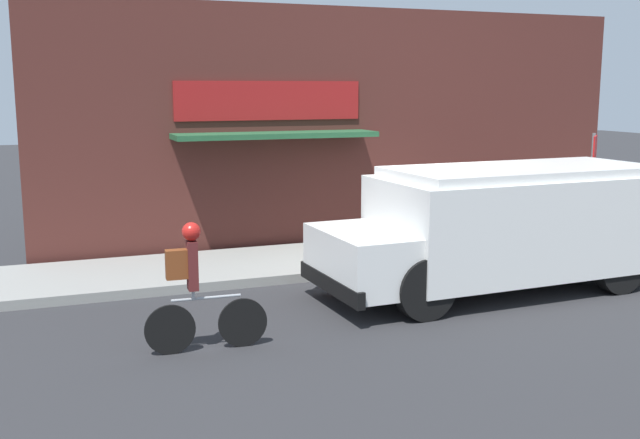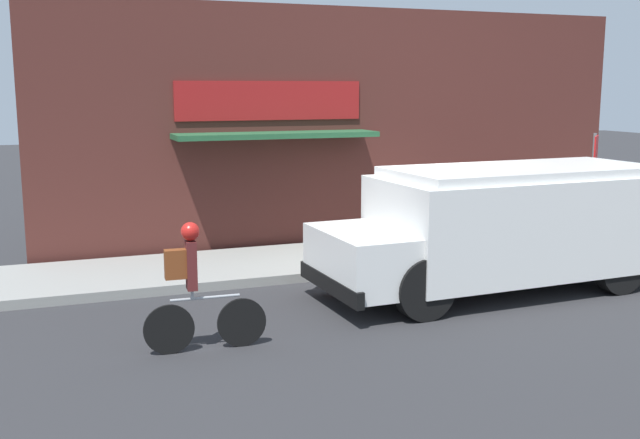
% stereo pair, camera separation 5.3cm
% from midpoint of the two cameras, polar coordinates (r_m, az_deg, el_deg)
% --- Properties ---
extents(ground_plane, '(70.00, 70.00, 0.00)m').
position_cam_midpoint_polar(ground_plane, '(13.37, 6.34, -4.06)').
color(ground_plane, '#2B2B2D').
extents(sidewalk, '(28.00, 2.39, 0.16)m').
position_cam_midpoint_polar(sidewalk, '(14.39, 4.18, -2.69)').
color(sidewalk, gray).
rests_on(sidewalk, ground_plane).
extents(storefront, '(12.52, 1.03, 4.82)m').
position_cam_midpoint_polar(storefront, '(15.32, 1.82, 6.94)').
color(storefront, '#4C231E').
rests_on(storefront, ground_plane).
extents(school_bus, '(5.86, 2.64, 2.00)m').
position_cam_midpoint_polar(school_bus, '(12.34, 13.85, -0.37)').
color(school_bus, white).
rests_on(school_bus, ground_plane).
extents(cyclist, '(1.53, 0.23, 1.64)m').
position_cam_midpoint_polar(cyclist, '(9.34, -9.59, -5.09)').
color(cyclist, black).
rests_on(cyclist, ground_plane).
extents(stop_sign_post, '(0.45, 0.45, 2.18)m').
position_cam_midpoint_polar(stop_sign_post, '(16.13, 19.98, 3.65)').
color(stop_sign_post, slate).
rests_on(stop_sign_post, sidewalk).
extents(trash_bin, '(0.51, 0.51, 0.88)m').
position_cam_midpoint_polar(trash_bin, '(15.53, 11.45, 0.03)').
color(trash_bin, '#2D5138').
rests_on(trash_bin, sidewalk).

